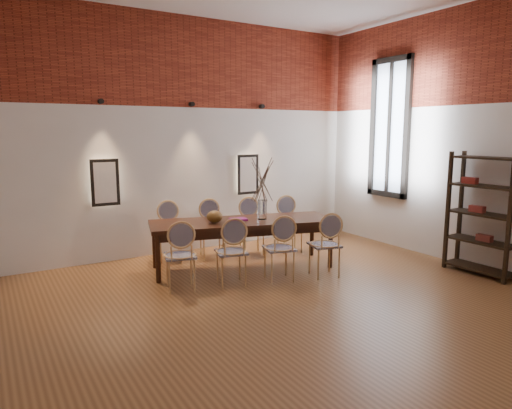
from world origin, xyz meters
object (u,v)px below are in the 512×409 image
chair_near_c (279,248)px  chair_near_d (324,245)px  dining_table (243,244)px  shelving_rack (483,214)px  bowl (215,217)px  chair_far_c (252,227)px  chair_far_a (170,232)px  chair_near_b (231,252)px  chair_far_b (212,230)px  book (238,219)px  chair_near_a (180,255)px  chair_far_d (290,225)px  vase (262,210)px

chair_near_c → chair_near_d: (0.67, -0.18, 0.00)m
dining_table → shelving_rack: size_ratio=1.55×
bowl → chair_far_c: bearing=29.4°
chair_near_d → chair_far_a: same height
chair_near_b → chair_near_c: same height
shelving_rack → chair_far_b: bearing=134.8°
dining_table → chair_far_b: chair_far_b is taller
chair_near_c → book: size_ratio=3.62×
chair_near_a → chair_far_d: size_ratio=1.00×
chair_near_b → bowl: chair_near_b is taller
chair_near_c → chair_near_d: 0.70m
chair_far_c → book: size_ratio=3.62×
vase → shelving_rack: shelving_rack is taller
bowl → shelving_rack: (3.31, -2.15, 0.06)m
chair_near_d → book: chair_near_d is taller
chair_far_a → vase: vase is taller
chair_far_a → shelving_rack: bearing=155.5°
chair_near_c → shelving_rack: 3.04m
bowl → chair_near_c: bearing=-55.8°
chair_far_b → vase: size_ratio=3.13×
chair_near_a → chair_far_a: (0.38, 1.40, 0.00)m
dining_table → chair_near_b: chair_near_b is taller
chair_near_b → shelving_rack: size_ratio=0.52×
chair_far_b → bowl: 0.87m
chair_near_c → chair_far_b: bearing=115.6°
bowl → dining_table: bearing=-8.7°
chair_near_d → chair_far_c: bearing=115.6°
chair_far_c → bowl: (-0.97, -0.54, 0.37)m
dining_table → shelving_rack: 3.58m
chair_near_c → chair_far_b: (-0.29, 1.59, 0.00)m
chair_near_a → chair_far_d: (2.39, 0.86, 0.00)m
vase → shelving_rack: 3.25m
dining_table → chair_near_d: chair_near_d is taller
dining_table → book: size_ratio=10.70×
chair_far_d → shelving_rack: size_ratio=0.52×
chair_near_c → chair_far_c: size_ratio=1.00×
chair_far_d → vase: 1.12m
chair_near_a → chair_near_d: same height
chair_near_a → chair_near_d: 2.09m
chair_near_a → chair_far_b: bearing=64.4°
chair_far_b → shelving_rack: shelving_rack is taller
chair_near_c → chair_far_a: 2.01m
dining_table → chair_far_b: size_ratio=2.96×
chair_near_a → shelving_rack: bearing=-7.0°
chair_far_c → bowl: size_ratio=3.92×
chair_near_b → bowl: size_ratio=3.92×
chair_near_b → shelving_rack: shelving_rack is taller
chair_far_d → vase: bearing=44.9°
chair_near_c → vase: (0.16, 0.71, 0.43)m
chair_near_a → chair_near_d: size_ratio=1.00×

